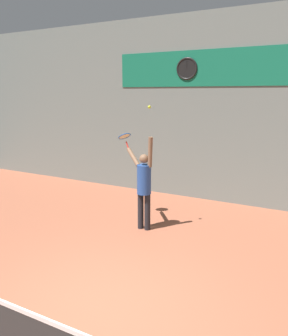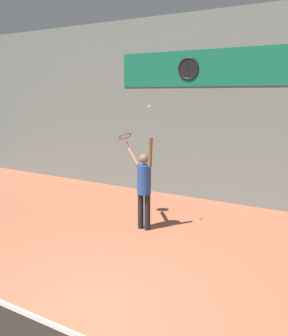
{
  "view_description": "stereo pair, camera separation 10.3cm",
  "coord_description": "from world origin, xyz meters",
  "px_view_note": "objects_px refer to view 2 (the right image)",
  "views": [
    {
      "loc": [
        2.39,
        -3.11,
        2.93
      ],
      "look_at": [
        -0.73,
        2.91,
        1.38
      ],
      "focal_mm": 35.0,
      "sensor_mm": 36.0,
      "label": 1
    },
    {
      "loc": [
        2.48,
        -3.07,
        2.93
      ],
      "look_at": [
        -0.73,
        2.91,
        1.38
      ],
      "focal_mm": 35.0,
      "sensor_mm": 36.0,
      "label": 2
    }
  ],
  "objects_px": {
    "scoreboard_clock": "(188,69)",
    "tennis_racket": "(125,137)",
    "tennis_player": "(144,184)",
    "tennis_ball": "(149,107)"
  },
  "relations": [
    {
      "from": "tennis_player",
      "to": "tennis_racket",
      "type": "relative_size",
      "value": 5.32
    },
    {
      "from": "tennis_racket",
      "to": "scoreboard_clock",
      "type": "bearing_deg",
      "value": 72.94
    },
    {
      "from": "scoreboard_clock",
      "to": "tennis_ball",
      "type": "height_order",
      "value": "scoreboard_clock"
    },
    {
      "from": "scoreboard_clock",
      "to": "tennis_racket",
      "type": "distance_m",
      "value": 2.8
    },
    {
      "from": "tennis_player",
      "to": "tennis_ball",
      "type": "bearing_deg",
      "value": -14.61
    },
    {
      "from": "tennis_racket",
      "to": "tennis_ball",
      "type": "xyz_separation_m",
      "value": [
        0.87,
        -0.47,
        0.71
      ]
    },
    {
      "from": "tennis_player",
      "to": "tennis_racket",
      "type": "distance_m",
      "value": 1.25
    },
    {
      "from": "scoreboard_clock",
      "to": "tennis_racket",
      "type": "relative_size",
      "value": 1.53
    },
    {
      "from": "tennis_player",
      "to": "tennis_ball",
      "type": "relative_size",
      "value": 32.11
    },
    {
      "from": "tennis_ball",
      "to": "scoreboard_clock",
      "type": "bearing_deg",
      "value": 94.29
    }
  ]
}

